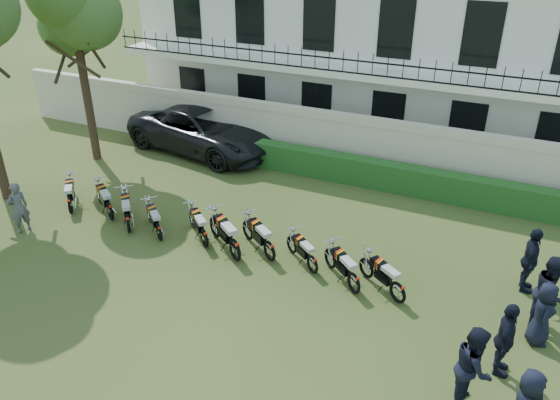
% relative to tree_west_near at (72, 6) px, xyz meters
% --- Properties ---
extents(ground, '(100.00, 100.00, 0.00)m').
position_rel_tree_west_near_xyz_m(ground, '(8.96, -5.00, -5.89)').
color(ground, '#2E471C').
rests_on(ground, ground).
extents(perimeter_wall, '(30.00, 0.35, 2.30)m').
position_rel_tree_west_near_xyz_m(perimeter_wall, '(8.96, 3.00, -4.72)').
color(perimeter_wall, beige).
rests_on(perimeter_wall, ground).
extents(hedge, '(18.00, 0.60, 1.00)m').
position_rel_tree_west_near_xyz_m(hedge, '(9.96, 2.20, -5.39)').
color(hedge, '#1D4D1B').
rests_on(hedge, ground).
extents(building, '(20.40, 9.60, 7.40)m').
position_rel_tree_west_near_xyz_m(building, '(8.96, 8.96, -2.18)').
color(building, white).
rests_on(building, ground).
extents(tree_west_near, '(3.40, 3.20, 7.90)m').
position_rel_tree_west_near_xyz_m(tree_west_near, '(0.00, 0.00, 0.00)').
color(tree_west_near, '#473323').
rests_on(tree_west_near, ground).
extents(motorcycle_0, '(1.25, 1.45, 1.00)m').
position_rel_tree_west_near_xyz_m(motorcycle_0, '(2.35, -3.96, -5.43)').
color(motorcycle_0, black).
rests_on(motorcycle_0, ground).
extents(motorcycle_1, '(1.63, 1.16, 1.04)m').
position_rel_tree_west_near_xyz_m(motorcycle_1, '(3.83, -3.75, -5.41)').
color(motorcycle_1, black).
rests_on(motorcycle_1, ground).
extents(motorcycle_2, '(1.32, 1.49, 1.04)m').
position_rel_tree_west_near_xyz_m(motorcycle_2, '(4.85, -4.12, -5.41)').
color(motorcycle_2, black).
rests_on(motorcycle_2, ground).
extents(motorcycle_3, '(1.38, 1.20, 0.95)m').
position_rel_tree_west_near_xyz_m(motorcycle_3, '(5.99, -4.12, -5.45)').
color(motorcycle_3, black).
rests_on(motorcycle_3, ground).
extents(motorcycle_4, '(1.44, 1.27, 1.00)m').
position_rel_tree_west_near_xyz_m(motorcycle_4, '(7.43, -3.86, -5.43)').
color(motorcycle_4, black).
rests_on(motorcycle_4, ground).
extents(motorcycle_5, '(1.77, 1.34, 1.16)m').
position_rel_tree_west_near_xyz_m(motorcycle_5, '(8.59, -4.10, -5.36)').
color(motorcycle_5, black).
rests_on(motorcycle_5, ground).
extents(motorcycle_6, '(1.65, 1.19, 1.06)m').
position_rel_tree_west_near_xyz_m(motorcycle_6, '(9.49, -3.70, -5.40)').
color(motorcycle_6, black).
rests_on(motorcycle_6, ground).
extents(motorcycle_7, '(1.39, 1.08, 0.92)m').
position_rel_tree_west_near_xyz_m(motorcycle_7, '(10.81, -3.75, -5.47)').
color(motorcycle_7, black).
rests_on(motorcycle_7, ground).
extents(motorcycle_8, '(1.45, 1.27, 1.00)m').
position_rel_tree_west_near_xyz_m(motorcycle_8, '(12.12, -4.13, -5.43)').
color(motorcycle_8, black).
rests_on(motorcycle_8, ground).
extents(motorcycle_9, '(1.56, 1.12, 1.00)m').
position_rel_tree_west_near_xyz_m(motorcycle_9, '(13.24, -4.04, -5.43)').
color(motorcycle_9, black).
rests_on(motorcycle_9, ground).
extents(suv, '(6.88, 4.00, 1.80)m').
position_rel_tree_west_near_xyz_m(suv, '(3.48, 2.54, -4.99)').
color(suv, black).
rests_on(suv, ground).
extents(inspector, '(0.55, 0.69, 1.66)m').
position_rel_tree_west_near_xyz_m(inspector, '(1.79, -5.42, -5.06)').
color(inspector, slate).
rests_on(inspector, ground).
extents(officer_1, '(0.84, 1.02, 1.92)m').
position_rel_tree_west_near_xyz_m(officer_1, '(15.31, -6.62, -4.93)').
color(officer_1, black).
rests_on(officer_1, ground).
extents(officer_2, '(0.46, 1.06, 1.80)m').
position_rel_tree_west_near_xyz_m(officer_2, '(15.81, -5.46, -4.99)').
color(officer_2, black).
rests_on(officer_2, ground).
extents(officer_3, '(0.64, 0.86, 1.60)m').
position_rel_tree_west_near_xyz_m(officer_3, '(16.52, -4.08, -5.09)').
color(officer_3, black).
rests_on(officer_3, ground).
extents(officer_4, '(0.89, 1.05, 1.92)m').
position_rel_tree_west_near_xyz_m(officer_4, '(16.63, -3.39, -4.93)').
color(officer_4, black).
rests_on(officer_4, ground).
extents(officer_5, '(0.53, 1.11, 1.84)m').
position_rel_tree_west_near_xyz_m(officer_5, '(16.15, -2.10, -4.97)').
color(officer_5, black).
rests_on(officer_5, ground).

